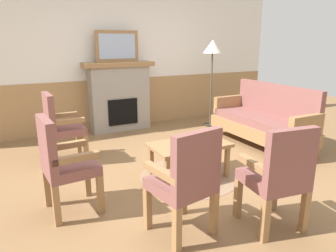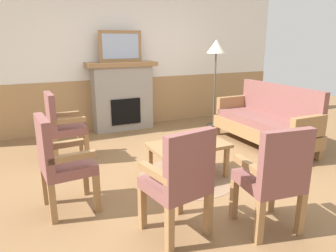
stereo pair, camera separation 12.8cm
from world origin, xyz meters
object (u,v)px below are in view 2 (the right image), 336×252
(fireplace, at_px, (122,96))
(armchair_front_center, at_px, (180,178))
(floor_lamp_by_couch, at_px, (216,52))
(coffee_table, at_px, (188,148))
(framed_picture, at_px, (120,46))
(armchair_by_window_left, at_px, (60,160))
(armchair_near_fireplace, at_px, (61,124))
(armchair_front_left, at_px, (274,175))
(couch, at_px, (266,122))
(book_on_table, at_px, (192,140))

(fireplace, bearing_deg, armchair_front_center, -99.89)
(floor_lamp_by_couch, bearing_deg, fireplace, 161.09)
(fireplace, bearing_deg, coffee_table, -88.90)
(framed_picture, height_order, armchair_by_window_left, framed_picture)
(coffee_table, bearing_deg, framed_picture, 91.10)
(armchair_near_fireplace, bearing_deg, armchair_front_center, -73.96)
(framed_picture, relative_size, armchair_near_fireplace, 0.82)
(armchair_by_window_left, distance_m, armchair_front_center, 1.23)
(armchair_by_window_left, bearing_deg, framed_picture, 60.69)
(armchair_near_fireplace, relative_size, armchair_front_left, 1.00)
(framed_picture, bearing_deg, armchair_by_window_left, -119.31)
(fireplace, distance_m, couch, 2.65)
(book_on_table, relative_size, floor_lamp_by_couch, 0.13)
(fireplace, height_order, coffee_table, fireplace)
(armchair_front_left, distance_m, floor_lamp_by_couch, 3.68)
(armchair_near_fireplace, distance_m, armchair_front_left, 2.96)
(armchair_front_left, bearing_deg, armchair_front_center, 159.30)
(framed_picture, bearing_deg, floor_lamp_by_couch, -18.92)
(coffee_table, height_order, armchair_front_left, armchair_front_left)
(fireplace, bearing_deg, armchair_by_window_left, -119.31)
(armchair_front_center, bearing_deg, book_on_table, 55.72)
(armchair_near_fireplace, height_order, floor_lamp_by_couch, floor_lamp_by_couch)
(couch, distance_m, armchair_front_center, 2.85)
(couch, relative_size, armchair_by_window_left, 1.84)
(framed_picture, xyz_separation_m, book_on_table, (0.12, -2.43, -1.10))
(coffee_table, xyz_separation_m, armchair_near_fireplace, (-1.32, 1.28, 0.15))
(armchair_near_fireplace, bearing_deg, fireplace, 43.34)
(couch, xyz_separation_m, coffee_table, (-1.73, -0.52, -0.01))
(framed_picture, relative_size, armchair_by_window_left, 0.82)
(book_on_table, relative_size, armchair_front_center, 0.22)
(armchair_near_fireplace, height_order, armchair_front_left, same)
(coffee_table, xyz_separation_m, book_on_table, (0.08, 0.05, 0.07))
(framed_picture, relative_size, book_on_table, 3.67)
(armchair_near_fireplace, distance_m, floor_lamp_by_couch, 3.17)
(armchair_front_center, height_order, floor_lamp_by_couch, floor_lamp_by_couch)
(framed_picture, xyz_separation_m, armchair_front_left, (0.16, -3.80, -1.02))
(couch, height_order, armchair_by_window_left, same)
(fireplace, distance_m, framed_picture, 0.91)
(framed_picture, height_order, couch, framed_picture)
(armchair_front_left, relative_size, armchair_front_center, 1.00)
(book_on_table, bearing_deg, armchair_front_center, -124.28)
(framed_picture, height_order, floor_lamp_by_couch, framed_picture)
(armchair_by_window_left, height_order, armchair_front_center, same)
(coffee_table, height_order, armchair_by_window_left, armchair_by_window_left)
(armchair_by_window_left, bearing_deg, fireplace, 60.69)
(armchair_by_window_left, xyz_separation_m, armchair_front_left, (1.63, -1.18, 0.00))
(armchair_front_center, bearing_deg, armchair_by_window_left, 134.06)
(coffee_table, distance_m, armchair_front_left, 1.33)
(armchair_near_fireplace, bearing_deg, book_on_table, -41.27)
(armchair_front_left, relative_size, floor_lamp_by_couch, 0.58)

